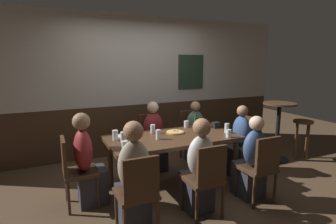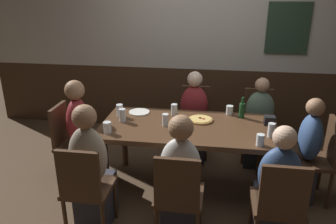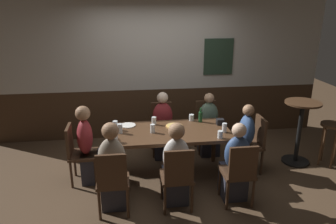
# 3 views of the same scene
# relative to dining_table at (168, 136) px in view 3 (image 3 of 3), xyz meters

# --- Properties ---
(ground_plane) EXTENTS (12.00, 12.00, 0.00)m
(ground_plane) POSITION_rel_dining_table_xyz_m (0.00, 0.00, -0.66)
(ground_plane) COLOR #4C3826
(wall_back) EXTENTS (6.40, 0.13, 2.60)m
(wall_back) POSITION_rel_dining_table_xyz_m (0.01, 1.65, 0.64)
(wall_back) COLOR #3D2819
(wall_back) RESTS_ON ground_plane
(dining_table) EXTENTS (1.81, 0.90, 0.74)m
(dining_table) POSITION_rel_dining_table_xyz_m (0.00, 0.00, 0.00)
(dining_table) COLOR #472D1C
(dining_table) RESTS_ON ground_plane
(chair_mid_far) EXTENTS (0.40, 0.40, 0.88)m
(chair_mid_far) POSITION_rel_dining_table_xyz_m (0.00, 0.87, -0.17)
(chair_mid_far) COLOR #422B1C
(chair_mid_far) RESTS_ON ground_plane
(chair_left_near) EXTENTS (0.40, 0.40, 0.88)m
(chair_left_near) POSITION_rel_dining_table_xyz_m (-0.80, -0.87, -0.17)
(chair_left_near) COLOR #422B1C
(chair_left_near) RESTS_ON ground_plane
(chair_head_east) EXTENTS (0.40, 0.40, 0.88)m
(chair_head_east) POSITION_rel_dining_table_xyz_m (1.32, 0.00, -0.17)
(chair_head_east) COLOR #422B1C
(chair_head_east) RESTS_ON ground_plane
(chair_mid_near) EXTENTS (0.40, 0.40, 0.88)m
(chair_mid_near) POSITION_rel_dining_table_xyz_m (0.00, -0.87, -0.17)
(chair_mid_near) COLOR #422B1C
(chair_mid_near) RESTS_ON ground_plane
(chair_right_far) EXTENTS (0.40, 0.40, 0.88)m
(chair_right_far) POSITION_rel_dining_table_xyz_m (0.80, 0.87, -0.17)
(chair_right_far) COLOR #422B1C
(chair_right_far) RESTS_ON ground_plane
(chair_head_west) EXTENTS (0.40, 0.40, 0.88)m
(chair_head_west) POSITION_rel_dining_table_xyz_m (-1.32, 0.00, -0.17)
(chair_head_west) COLOR #422B1C
(chair_head_west) RESTS_ON ground_plane
(chair_right_near) EXTENTS (0.40, 0.40, 0.88)m
(chair_right_near) POSITION_rel_dining_table_xyz_m (0.80, -0.87, -0.17)
(chair_right_near) COLOR #422B1C
(chair_right_near) RESTS_ON ground_plane
(person_mid_far) EXTENTS (0.34, 0.37, 1.12)m
(person_mid_far) POSITION_rel_dining_table_xyz_m (-0.00, 0.70, -0.19)
(person_mid_far) COLOR #2D2D38
(person_mid_far) RESTS_ON ground_plane
(person_left_near) EXTENTS (0.34, 0.37, 1.19)m
(person_left_near) POSITION_rel_dining_table_xyz_m (-0.80, -0.71, -0.16)
(person_left_near) COLOR #2D2D38
(person_left_near) RESTS_ON ground_plane
(person_head_east) EXTENTS (0.37, 0.34, 1.09)m
(person_head_east) POSITION_rel_dining_table_xyz_m (1.16, 0.00, -0.21)
(person_head_east) COLOR #2D2D38
(person_head_east) RESTS_ON ground_plane
(person_mid_near) EXTENTS (0.34, 0.37, 1.14)m
(person_mid_near) POSITION_rel_dining_table_xyz_m (0.00, -0.70, -0.18)
(person_mid_near) COLOR #2D2D38
(person_mid_near) RESTS_ON ground_plane
(person_right_far) EXTENTS (0.34, 0.37, 1.08)m
(person_right_far) POSITION_rel_dining_table_xyz_m (0.80, 0.70, -0.21)
(person_right_far) COLOR #2D2D38
(person_right_far) RESTS_ON ground_plane
(person_head_west) EXTENTS (0.37, 0.34, 1.17)m
(person_head_west) POSITION_rel_dining_table_xyz_m (-1.16, 0.00, -0.16)
(person_head_west) COLOR #2D2D38
(person_head_west) RESTS_ON ground_plane
(person_right_near) EXTENTS (0.34, 0.37, 1.10)m
(person_right_near) POSITION_rel_dining_table_xyz_m (0.80, -0.70, -0.20)
(person_right_near) COLOR #2D2D38
(person_right_near) RESTS_ON ground_plane
(pizza) EXTENTS (0.26, 0.26, 0.03)m
(pizza) POSITION_rel_dining_table_xyz_m (0.11, 0.15, 0.09)
(pizza) COLOR tan
(pizza) RESTS_ON dining_table
(tumbler_water) EXTENTS (0.07, 0.07, 0.14)m
(tumbler_water) POSITION_rel_dining_table_xyz_m (-0.70, 0.01, 0.14)
(tumbler_water) COLOR silver
(tumbler_water) RESTS_ON dining_table
(pint_glass_pale) EXTENTS (0.07, 0.07, 0.13)m
(pint_glass_pale) POSITION_rel_dining_table_xyz_m (-0.24, -0.04, 0.13)
(pint_glass_pale) COLOR silver
(pint_glass_pale) RESTS_ON dining_table
(pint_glass_stout) EXTENTS (0.07, 0.07, 0.14)m
(pint_glass_stout) POSITION_rel_dining_table_xyz_m (-0.77, 0.14, 0.14)
(pint_glass_stout) COLOR silver
(pint_glass_stout) RESTS_ON dining_table
(beer_glass_half) EXTENTS (0.07, 0.07, 0.14)m
(beer_glass_half) POSITION_rel_dining_table_xyz_m (0.80, -0.16, 0.14)
(beer_glass_half) COLOR silver
(beer_glass_half) RESTS_ON dining_table
(beer_glass_tall) EXTENTS (0.08, 0.08, 0.11)m
(beer_glass_tall) POSITION_rel_dining_table_xyz_m (-0.77, -0.30, 0.13)
(beer_glass_tall) COLOR silver
(beer_glass_tall) RESTS_ON dining_table
(tumbler_short) EXTENTS (0.07, 0.07, 0.11)m
(tumbler_short) POSITION_rel_dining_table_xyz_m (0.68, -0.36, 0.13)
(tumbler_short) COLOR silver
(tumbler_short) RESTS_ON dining_table
(pint_glass_amber) EXTENTS (0.07, 0.07, 0.12)m
(pint_glass_amber) POSITION_rel_dining_table_xyz_m (-0.19, 0.28, 0.13)
(pint_glass_amber) COLOR silver
(pint_glass_amber) RESTS_ON dining_table
(highball_clear) EXTENTS (0.08, 0.08, 0.10)m
(highball_clear) POSITION_rel_dining_table_xyz_m (0.42, 0.38, 0.12)
(highball_clear) COLOR silver
(highball_clear) RESTS_ON dining_table
(beer_bottle_green) EXTENTS (0.06, 0.06, 0.23)m
(beer_bottle_green) POSITION_rel_dining_table_xyz_m (0.55, 0.30, 0.17)
(beer_bottle_green) COLOR #194723
(beer_bottle_green) RESTS_ON dining_table
(plate_white_large) EXTENTS (0.23, 0.23, 0.01)m
(plate_white_large) POSITION_rel_dining_table_xyz_m (-0.59, 0.29, 0.08)
(plate_white_large) COLOR white
(plate_white_large) RESTS_ON dining_table
(condiment_caddy) EXTENTS (0.11, 0.09, 0.09)m
(condiment_caddy) POSITION_rel_dining_table_xyz_m (0.82, 0.15, 0.12)
(condiment_caddy) COLOR black
(condiment_caddy) RESTS_ON dining_table
(side_bar_table) EXTENTS (0.56, 0.56, 1.05)m
(side_bar_table) POSITION_rel_dining_table_xyz_m (2.16, 0.16, -0.05)
(side_bar_table) COLOR black
(side_bar_table) RESTS_ON ground_plane
(bar_stool) EXTENTS (0.34, 0.34, 0.72)m
(bar_stool) POSITION_rel_dining_table_xyz_m (2.61, 0.01, -0.10)
(bar_stool) COLOR #513521
(bar_stool) RESTS_ON ground_plane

